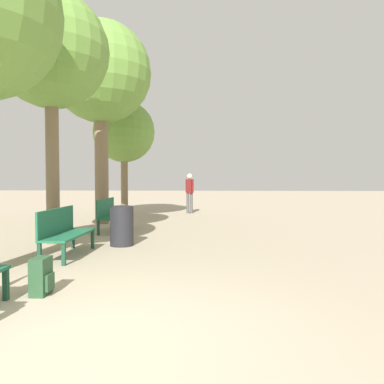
{
  "coord_description": "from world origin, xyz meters",
  "views": [
    {
      "loc": [
        1.19,
        -3.19,
        1.47
      ],
      "look_at": [
        0.79,
        4.7,
        1.18
      ],
      "focal_mm": 35.0,
      "sensor_mm": 36.0,
      "label": 1
    }
  ],
  "objects_px": {
    "bench_row_1": "(63,230)",
    "trash_bin": "(122,226)",
    "backpack": "(41,277)",
    "pedestrian_near": "(190,191)",
    "tree_row_1": "(51,52)",
    "bench_row_2": "(110,213)",
    "tree_row_3": "(124,132)",
    "tree_row_2": "(101,74)"
  },
  "relations": [
    {
      "from": "tree_row_3",
      "to": "pedestrian_near",
      "type": "distance_m",
      "value": 3.59
    },
    {
      "from": "bench_row_1",
      "to": "tree_row_3",
      "type": "relative_size",
      "value": 0.35
    },
    {
      "from": "bench_row_2",
      "to": "tree_row_2",
      "type": "distance_m",
      "value": 4.72
    },
    {
      "from": "tree_row_1",
      "to": "tree_row_2",
      "type": "relative_size",
      "value": 0.86
    },
    {
      "from": "backpack",
      "to": "pedestrian_near",
      "type": "height_order",
      "value": "pedestrian_near"
    },
    {
      "from": "bench_row_1",
      "to": "tree_row_1",
      "type": "relative_size",
      "value": 0.29
    },
    {
      "from": "tree_row_1",
      "to": "backpack",
      "type": "distance_m",
      "value": 5.59
    },
    {
      "from": "trash_bin",
      "to": "tree_row_1",
      "type": "bearing_deg",
      "value": 173.56
    },
    {
      "from": "bench_row_1",
      "to": "trash_bin",
      "type": "distance_m",
      "value": 1.41
    },
    {
      "from": "tree_row_1",
      "to": "tree_row_2",
      "type": "height_order",
      "value": "tree_row_2"
    },
    {
      "from": "bench_row_2",
      "to": "pedestrian_near",
      "type": "distance_m",
      "value": 5.7
    },
    {
      "from": "pedestrian_near",
      "to": "trash_bin",
      "type": "xyz_separation_m",
      "value": [
        -1.05,
        -7.53,
        -0.52
      ]
    },
    {
      "from": "tree_row_1",
      "to": "bench_row_1",
      "type": "bearing_deg",
      "value": -60.14
    },
    {
      "from": "bench_row_1",
      "to": "trash_bin",
      "type": "height_order",
      "value": "bench_row_1"
    },
    {
      "from": "tree_row_1",
      "to": "tree_row_2",
      "type": "xyz_separation_m",
      "value": [
        0.0,
        3.76,
        0.56
      ]
    },
    {
      "from": "bench_row_2",
      "to": "tree_row_2",
      "type": "xyz_separation_m",
      "value": [
        -0.75,
        1.77,
        4.31
      ]
    },
    {
      "from": "tree_row_3",
      "to": "trash_bin",
      "type": "distance_m",
      "value": 7.86
    },
    {
      "from": "bench_row_1",
      "to": "tree_row_1",
      "type": "distance_m",
      "value": 4.04
    },
    {
      "from": "bench_row_2",
      "to": "backpack",
      "type": "xyz_separation_m",
      "value": [
        0.65,
        -5.63,
        -0.27
      ]
    },
    {
      "from": "tree_row_1",
      "to": "backpack",
      "type": "height_order",
      "value": "tree_row_1"
    },
    {
      "from": "tree_row_2",
      "to": "bench_row_1",
      "type": "bearing_deg",
      "value": -81.56
    },
    {
      "from": "bench_row_2",
      "to": "trash_bin",
      "type": "xyz_separation_m",
      "value": [
        0.85,
        -2.18,
        -0.07
      ]
    },
    {
      "from": "tree_row_2",
      "to": "tree_row_3",
      "type": "distance_m",
      "value": 3.51
    },
    {
      "from": "pedestrian_near",
      "to": "bench_row_1",
      "type": "bearing_deg",
      "value": -102.35
    },
    {
      "from": "tree_row_2",
      "to": "backpack",
      "type": "xyz_separation_m",
      "value": [
        1.4,
        -7.39,
        -4.58
      ]
    },
    {
      "from": "backpack",
      "to": "pedestrian_near",
      "type": "distance_m",
      "value": 11.08
    },
    {
      "from": "tree_row_3",
      "to": "bench_row_2",
      "type": "bearing_deg",
      "value": -81.35
    },
    {
      "from": "bench_row_1",
      "to": "bench_row_2",
      "type": "bearing_deg",
      "value": 90.0
    },
    {
      "from": "tree_row_3",
      "to": "pedestrian_near",
      "type": "bearing_deg",
      "value": 8.67
    },
    {
      "from": "tree_row_3",
      "to": "trash_bin",
      "type": "height_order",
      "value": "tree_row_3"
    },
    {
      "from": "bench_row_1",
      "to": "tree_row_1",
      "type": "xyz_separation_m",
      "value": [
        -0.75,
        1.31,
        3.75
      ]
    },
    {
      "from": "bench_row_1",
      "to": "backpack",
      "type": "bearing_deg",
      "value": -74.37
    },
    {
      "from": "trash_bin",
      "to": "bench_row_1",
      "type": "bearing_deg",
      "value": -126.74
    },
    {
      "from": "tree_row_2",
      "to": "trash_bin",
      "type": "height_order",
      "value": "tree_row_2"
    },
    {
      "from": "bench_row_2",
      "to": "pedestrian_near",
      "type": "height_order",
      "value": "pedestrian_near"
    },
    {
      "from": "bench_row_1",
      "to": "trash_bin",
      "type": "bearing_deg",
      "value": 53.26
    },
    {
      "from": "pedestrian_near",
      "to": "trash_bin",
      "type": "relative_size",
      "value": 1.92
    },
    {
      "from": "bench_row_1",
      "to": "tree_row_2",
      "type": "relative_size",
      "value": 0.25
    },
    {
      "from": "bench_row_1",
      "to": "bench_row_2",
      "type": "xyz_separation_m",
      "value": [
        0.0,
        3.31,
        0.0
      ]
    },
    {
      "from": "tree_row_2",
      "to": "backpack",
      "type": "bearing_deg",
      "value": -79.26
    },
    {
      "from": "bench_row_2",
      "to": "tree_row_3",
      "type": "height_order",
      "value": "tree_row_3"
    },
    {
      "from": "tree_row_1",
      "to": "tree_row_2",
      "type": "distance_m",
      "value": 3.81
    }
  ]
}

